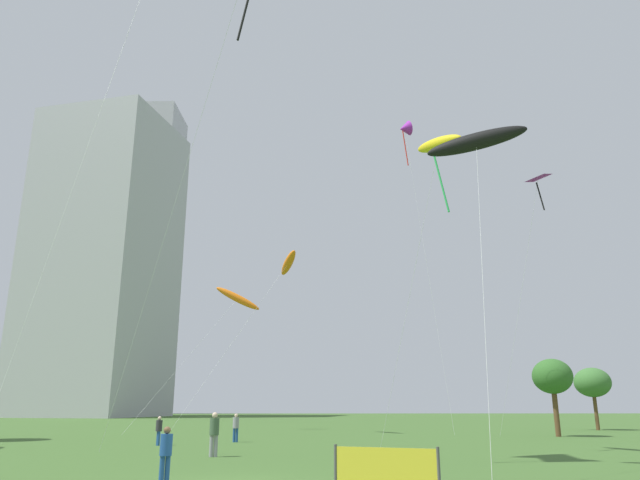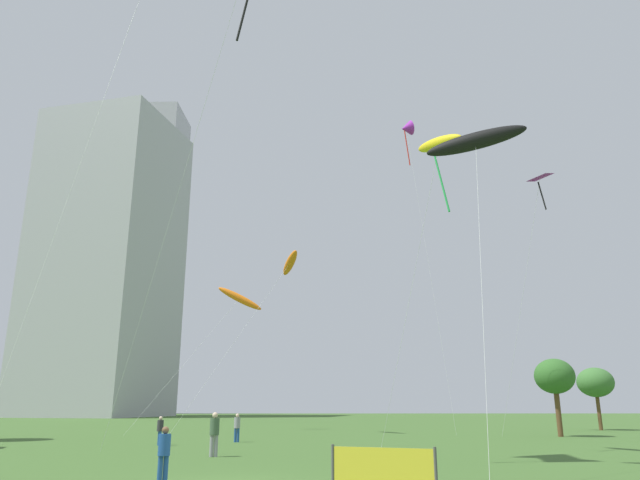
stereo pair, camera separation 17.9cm
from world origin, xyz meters
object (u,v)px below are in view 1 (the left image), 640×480
kite_flying_4 (288,263)px  distant_highrise_0 (140,253)px  event_banner (386,469)px  park_tree_2 (552,377)px  person_standing_4 (236,426)px  person_standing_1 (166,450)px  kite_flying_1 (439,145)px  distant_highrise_1 (104,262)px  park_tree_1 (592,383)px  kite_flying_0 (538,182)px  kite_flying_7 (238,299)px  kite_flying_5 (476,142)px  person_standing_0 (214,431)px  person_standing_2 (159,429)px  kite_flying_6 (405,129)px

kite_flying_4 → distant_highrise_0: bearing=112.3°
event_banner → park_tree_2: bearing=60.3°
distant_highrise_0 → person_standing_4: bearing=-68.1°
person_standing_1 → kite_flying_1: (10.93, 10.25, 14.50)m
person_standing_4 → distant_highrise_1: distant_highrise_1 is taller
park_tree_1 → park_tree_2: (-8.05, -10.88, 0.02)m
kite_flying_1 → kite_flying_0: bearing=48.0°
person_standing_4 → kite_flying_7: 20.59m
kite_flying_5 → person_standing_0: bearing=152.6°
distant_highrise_1 → event_banner: size_ratio=23.11×
kite_flying_4 → kite_flying_7: (-4.99, 7.04, -1.77)m
kite_flying_4 → park_tree_2: (19.51, -4.30, -9.47)m
person_standing_2 → distant_highrise_1: (-32.75, 80.00, 28.75)m
kite_flying_5 → park_tree_1: bearing=59.8°
kite_flying_7 → distant_highrise_0: 113.70m
kite_flying_7 → event_banner: (8.74, -39.00, -11.19)m
person_standing_0 → park_tree_2: bearing=23.1°
kite_flying_6 → distant_highrise_1: (-50.00, 64.43, 2.50)m
kite_flying_1 → event_banner: bearing=-111.1°
kite_flying_0 → kite_flying_1: (-9.49, -10.52, -2.11)m
person_standing_0 → kite_flying_5: kite_flying_5 is taller
kite_flying_0 → distant_highrise_1: (-57.41, 75.67, 12.13)m
park_tree_1 → kite_flying_6: bearing=-165.9°
kite_flying_1 → kite_flying_4: kite_flying_1 is taller
kite_flying_0 → park_tree_2: size_ratio=3.34×
person_standing_2 → event_banner: (10.33, -18.75, -0.27)m
person_standing_1 → distant_highrise_0: bearing=82.4°
park_tree_2 → kite_flying_6: bearing=143.0°
person_standing_1 → kite_flying_6: 43.40m
event_banner → kite_flying_4: bearing=96.7°
person_standing_4 → park_tree_1: bearing=30.7°
kite_flying_5 → kite_flying_7: size_ratio=0.99×
person_standing_1 → person_standing_4: person_standing_4 is taller
kite_flying_0 → person_standing_4: bearing=-176.1°
person_standing_0 → person_standing_2: bearing=106.0°
kite_flying_5 → park_tree_2: (11.03, 21.95, -8.24)m
kite_flying_6 → distant_highrise_1: bearing=127.8°
person_standing_2 → park_tree_1: (34.14, 19.80, 3.21)m
event_banner → person_standing_1: bearing=159.3°
park_tree_1 → distant_highrise_0: 131.16m
kite_flying_5 → distant_highrise_1: bearing=117.2°
person_standing_2 → kite_flying_7: (1.60, 20.26, 10.93)m
person_standing_0 → event_banner: person_standing_0 is taller
person_standing_4 → kite_flying_5: 22.56m
person_standing_1 → distant_highrise_0: size_ratio=0.02×
park_tree_1 → event_banner: park_tree_1 is taller
kite_flying_1 → distant_highrise_1: bearing=119.1°
kite_flying_7 → distant_highrise_0: bearing=111.3°
person_standing_1 → person_standing_0: bearing=65.4°
distant_highrise_1 → distant_highrise_0: bearing=111.9°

